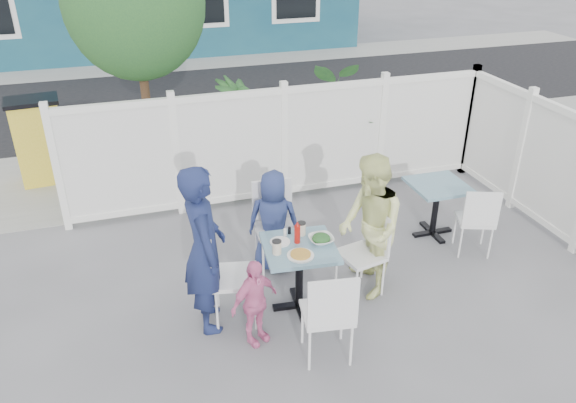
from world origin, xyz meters
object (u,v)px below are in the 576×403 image
object	(u,v)px
chair_right	(368,246)
chair_near	(329,311)
main_table	(299,260)
chair_left	(225,269)
utility_cabinet	(40,143)
toddler	(254,303)
spare_table	(437,196)
chair_back	(275,218)
man	(204,249)
woman	(370,227)
boy	(274,221)

from	to	relation	value
chair_right	chair_near	size ratio (longest dim) A/B	0.97
main_table	chair_left	size ratio (longest dim) A/B	0.75
chair_left	utility_cabinet	bearing A→B (deg)	-142.52
main_table	toddler	distance (m)	0.68
chair_right	chair_near	world-z (taller)	chair_near
chair_left	toddler	distance (m)	0.47
spare_table	toddler	distance (m)	2.91
chair_near	chair_back	bearing A→B (deg)	98.77
chair_left	toddler	bearing A→B (deg)	35.63
main_table	utility_cabinet	bearing A→B (deg)	123.65
man	woman	size ratio (longest dim) A/B	1.09
utility_cabinet	chair_back	distance (m)	4.11
chair_near	toddler	distance (m)	0.73
main_table	woman	distance (m)	0.81
spare_table	chair_back	bearing A→B (deg)	-179.73
chair_back	boy	xyz separation A→B (m)	(-0.04, -0.08, 0.01)
spare_table	chair_left	xyz separation A→B (m)	(-2.81, -0.84, 0.05)
spare_table	chair_back	xyz separation A→B (m)	(-2.07, -0.01, 0.04)
man	boy	bearing A→B (deg)	-48.81
boy	spare_table	bearing A→B (deg)	-155.10
toddler	main_table	bearing A→B (deg)	7.42
chair_right	chair_near	distance (m)	1.18
utility_cabinet	chair_near	size ratio (longest dim) A/B	1.26
utility_cabinet	main_table	distance (m)	4.81
man	spare_table	bearing A→B (deg)	-73.16
chair_near	woman	distance (m)	1.20
utility_cabinet	chair_back	world-z (taller)	utility_cabinet
utility_cabinet	toddler	distance (m)	4.85
main_table	man	world-z (taller)	man
woman	boy	bearing A→B (deg)	-124.82
chair_left	chair_near	size ratio (longest dim) A/B	1.05
utility_cabinet	boy	distance (m)	4.15
chair_right	boy	distance (m)	1.08
spare_table	woman	size ratio (longest dim) A/B	0.45
chair_back	boy	bearing A→B (deg)	70.14
chair_near	woman	bearing A→B (deg)	57.19
main_table	chair_back	bearing A→B (deg)	90.10
woman	boy	xyz separation A→B (m)	(-0.82, 0.72, -0.18)
chair_back	chair_near	xyz separation A→B (m)	(0.00, -1.68, -0.02)
woman	boy	size ratio (longest dim) A/B	1.30
spare_table	chair_left	bearing A→B (deg)	-163.40
man	boy	xyz separation A→B (m)	(0.88, 0.74, -0.25)
boy	toddler	bearing A→B (deg)	88.04
chair_near	man	xyz separation A→B (m)	(-0.92, 0.86, 0.28)
chair_back	toddler	size ratio (longest dim) A/B	1.12
man	woman	distance (m)	1.71
main_table	toddler	world-z (taller)	toddler
utility_cabinet	man	world-z (taller)	man
spare_table	man	size ratio (longest dim) A/B	0.41
utility_cabinet	chair_right	size ratio (longest dim) A/B	1.30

